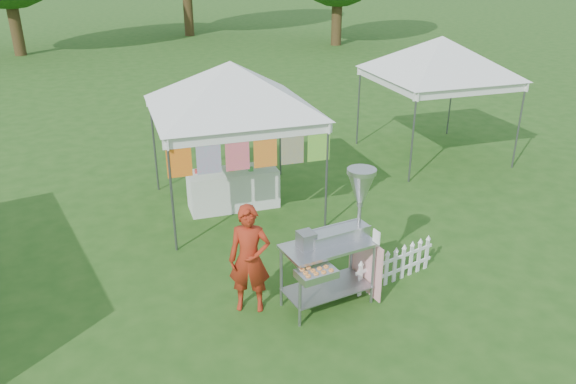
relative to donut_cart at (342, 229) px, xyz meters
name	(u,v)px	position (x,y,z in m)	size (l,w,h in m)	color
ground	(289,299)	(-0.72, 0.25, -1.21)	(120.00, 120.00, 0.00)	#234E16
canopy_main	(230,62)	(-0.72, 3.75, 1.77)	(4.24, 4.24, 3.45)	#59595E
canopy_right	(443,36)	(4.78, 5.25, 1.78)	(4.24, 4.24, 3.45)	#59595E
donut_cart	(342,229)	(0.00, 0.00, 0.00)	(1.50, 1.23, 2.06)	gray
vendor	(250,259)	(-1.32, 0.23, -0.38)	(0.61, 0.40, 1.67)	maroon
picket_fence	(395,266)	(1.04, 0.20, -0.93)	(1.57, 0.46, 0.56)	white
display_table	(233,189)	(-0.75, 3.78, -0.81)	(1.80, 0.70, 0.80)	white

